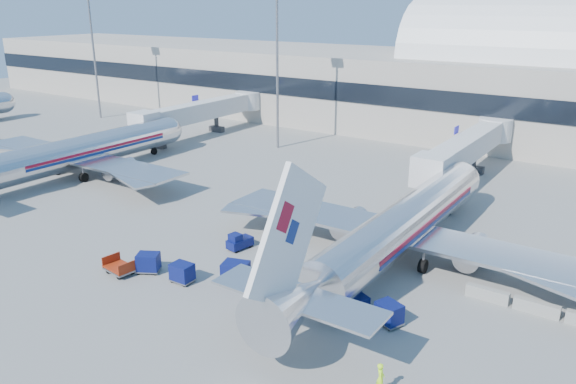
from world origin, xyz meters
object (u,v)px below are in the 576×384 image
Objects in this scene: jetbridge_mid at (207,110)px; tug_lead at (268,296)px; jetbridge_near at (470,146)px; cart_solo_far at (389,313)px; mast_far_west at (92,35)px; airliner_mid at (75,153)px; tug_left at (239,241)px; barrier_near at (487,294)px; cart_train_b at (182,272)px; cart_train_a at (236,273)px; barrier_mid at (537,308)px; cart_open_red at (120,268)px; cart_train_c at (148,262)px; airliner_main at (399,227)px; tug_right at (354,296)px; ramp_worker at (381,378)px; cart_solo_near at (267,293)px; mast_west at (277,43)px.

jetbridge_mid reaches higher than tug_lead.
cart_solo_far is (5.93, -35.69, -3.12)m from jetbridge_near.
airliner_mid is at bearing -42.32° from mast_far_west.
airliner_mid reaches higher than tug_left.
barrier_near is 22.36m from cart_train_b.
barrier_near is 18.27m from cart_train_a.
barrier_mid is at bearing -27.35° from jetbridge_mid.
mast_far_west is at bearing 150.19° from cart_open_red.
cart_train_c is at bearing -25.95° from airliner_mid.
airliner_main is 14.99× the size of tug_right.
mast_far_west is 87.75m from ramp_worker.
ramp_worker is at bearing 3.33° from cart_open_red.
barrier_near is at bearing -34.92° from ramp_worker.
cart_solo_near is at bearing -24.01° from cart_train_c.
ramp_worker reaches higher than tug_left.
mast_west is 10.33× the size of cart_train_c.
cart_train_a is (-8.29, -10.76, -1.98)m from airliner_main.
cart_solo_far is at bearing -11.96° from tug_lead.
airliner_mid reaches higher than jetbridge_mid.
mast_far_west is 10.33× the size of cart_train_c.
cart_train_c is at bearing -158.42° from barrier_mid.
jetbridge_mid is (-2.40, 26.30, 1.00)m from airliner_mid.
jetbridge_near is 10.87× the size of cart_open_red.
jetbridge_mid is (-42.00, 0.00, 0.00)m from jetbridge_near.
cart_train_a is (36.11, -37.06, -2.98)m from jetbridge_mid.
airliner_mid is 15.95× the size of tug_lead.
cart_solo_near is at bearing 42.36° from ramp_worker.
mast_far_west is 40.00m from mast_west.
cart_train_a is at bearing 177.43° from cart_solo_near.
tug_right is (0.41, -8.38, -2.27)m from airliner_main.
tug_lead reaches higher than barrier_near.
jetbridge_mid is 1.22× the size of mast_far_west.
mast_west reaches higher than barrier_near.
tug_right is 9.50m from ramp_worker.
airliner_mid is 1.65× the size of mast_west.
barrier_mid is (53.30, -2.51, -2.48)m from airliner_mid.
tug_lead is 0.94× the size of tug_right.
ramp_worker is (5.64, -7.65, 0.27)m from tug_right.
ramp_worker reaches higher than tug_lead.
mast_far_west is 68.37m from cart_train_c.
cart_train_a reaches higher than cart_train_c.
cart_train_c reaches higher than cart_open_red.
mast_west reaches higher than cart_train_b.
cart_train_c is 2.22m from cart_open_red.
tug_right is at bearing 5.79° from tug_lead.
ramp_worker reaches higher than cart_train_a.
mast_west is 9.68× the size of tug_lead.
cart_train_b reaches higher than tug_left.
mast_far_west is (-28.00, 25.49, 11.87)m from airliner_mid.
cart_solo_far is (33.53, -34.88, -13.98)m from mast_west.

